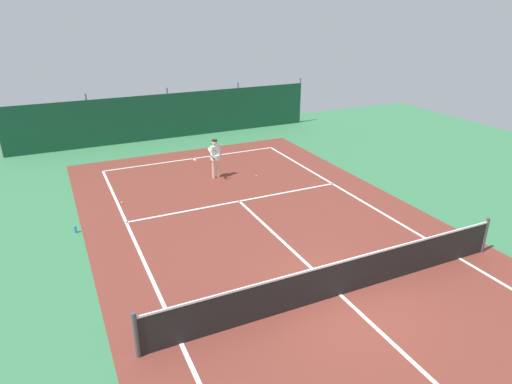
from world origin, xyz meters
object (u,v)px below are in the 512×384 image
at_px(water_bottle, 75,229).
at_px(tennis_net, 341,278).
at_px(tennis_ball_near_player, 122,203).
at_px(tennis_player, 215,156).
at_px(tennis_ball_midcourt, 256,176).

bearing_deg(water_bottle, tennis_net, -48.17).
bearing_deg(tennis_ball_near_player, tennis_player, 14.36).
xyz_separation_m(tennis_player, tennis_ball_midcourt, (1.60, -0.60, -0.93)).
height_order(tennis_ball_midcourt, water_bottle, water_bottle).
relative_size(tennis_ball_near_player, water_bottle, 0.28).
relative_size(tennis_net, tennis_ball_midcourt, 153.33).
bearing_deg(tennis_player, tennis_ball_near_player, 9.75).
xyz_separation_m(tennis_player, water_bottle, (-5.78, -2.73, -0.84)).
relative_size(tennis_player, tennis_ball_near_player, 24.85).
bearing_deg(tennis_player, tennis_net, 84.84).
bearing_deg(tennis_ball_near_player, tennis_ball_midcourt, 4.39).
height_order(tennis_player, tennis_ball_midcourt, tennis_player).
bearing_deg(tennis_net, tennis_player, 89.45).
bearing_deg(tennis_net, tennis_ball_midcourt, 78.76).
distance_m(tennis_ball_near_player, tennis_ball_midcourt, 5.66).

